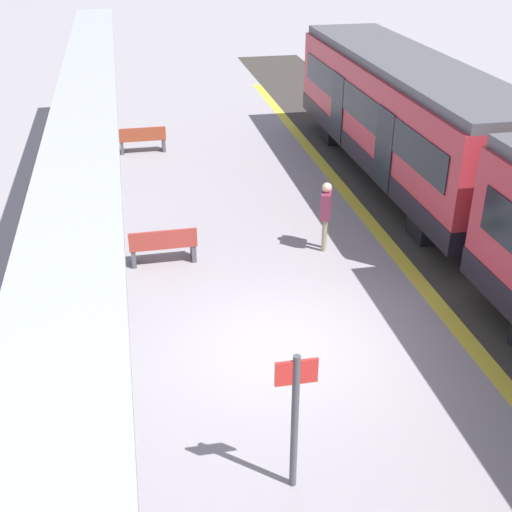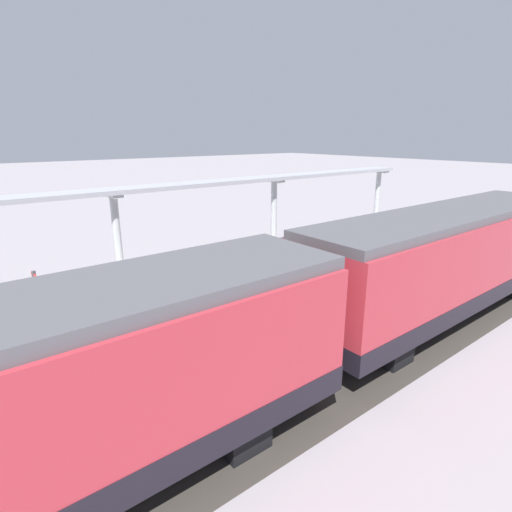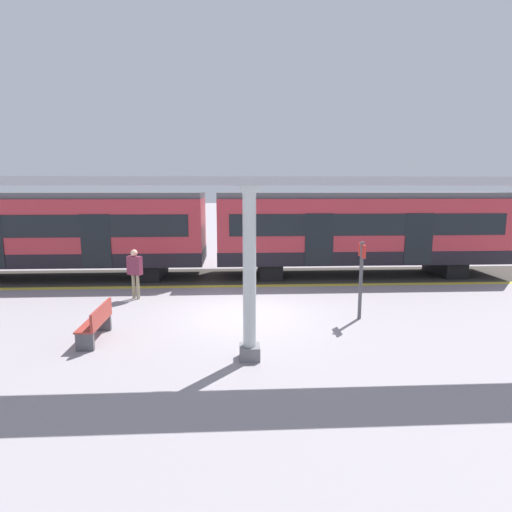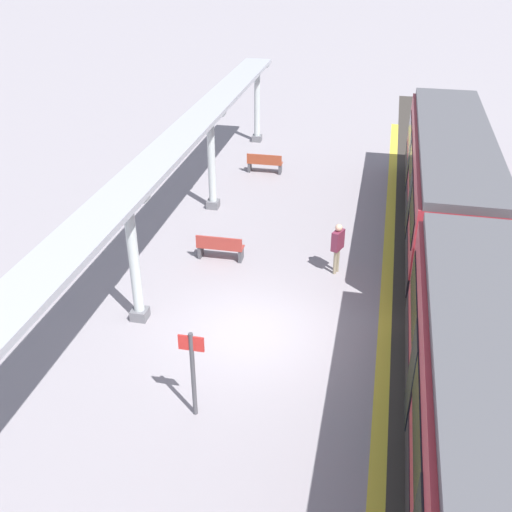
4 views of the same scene
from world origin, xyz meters
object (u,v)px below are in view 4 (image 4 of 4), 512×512
(canopy_pillar_third, at_px, (134,259))
(canopy_pillar_nearest, at_px, (257,103))
(platform_info_sign, at_px, (193,367))
(passenger_waiting_near_edge, at_px, (338,243))
(train_near_carriage, at_px, (449,180))
(train_far_carriage, at_px, (494,455))
(canopy_pillar_second, at_px, (212,161))
(bench_mid_platform, at_px, (220,247))
(bench_far_end, at_px, (265,163))

(canopy_pillar_third, bearing_deg, canopy_pillar_nearest, -90.00)
(platform_info_sign, xyz_separation_m, passenger_waiting_near_edge, (-2.45, -6.81, -0.29))
(train_near_carriage, height_order, train_far_carriage, same)
(canopy_pillar_second, xyz_separation_m, platform_info_sign, (-2.57, 10.65, -0.55))
(bench_mid_platform, xyz_separation_m, bench_far_end, (0.10, -7.72, 0.00))
(train_near_carriage, bearing_deg, platform_info_sign, 61.46)
(canopy_pillar_second, xyz_separation_m, bench_far_end, (-1.20, -3.92, -1.44))
(canopy_pillar_third, distance_m, bench_far_end, 11.53)
(canopy_pillar_nearest, bearing_deg, platform_info_sign, 97.84)
(train_far_carriage, height_order, bench_far_end, train_far_carriage)
(passenger_waiting_near_edge, bearing_deg, bench_far_end, -63.81)
(bench_far_end, xyz_separation_m, platform_info_sign, (-1.37, 14.57, 0.89))
(canopy_pillar_third, distance_m, bench_mid_platform, 4.14)
(train_near_carriage, xyz_separation_m, passenger_waiting_near_edge, (3.36, 3.87, -0.79))
(train_near_carriage, height_order, passenger_waiting_near_edge, train_near_carriage)
(train_far_carriage, height_order, passenger_waiting_near_edge, train_far_carriage)
(bench_far_end, relative_size, passenger_waiting_near_edge, 0.90)
(canopy_pillar_nearest, height_order, passenger_waiting_near_edge, canopy_pillar_nearest)
(train_near_carriage, relative_size, canopy_pillar_nearest, 3.18)
(train_far_carriage, bearing_deg, canopy_pillar_second, -55.88)
(train_far_carriage, height_order, canopy_pillar_nearest, canopy_pillar_nearest)
(canopy_pillar_nearest, xyz_separation_m, bench_far_end, (-1.20, 4.07, -1.44))
(train_far_carriage, distance_m, bench_far_end, 17.85)
(train_near_carriage, xyz_separation_m, canopy_pillar_third, (8.38, 7.48, 0.05))
(bench_far_end, bearing_deg, canopy_pillar_nearest, -73.56)
(canopy_pillar_nearest, relative_size, bench_far_end, 2.47)
(train_far_carriage, xyz_separation_m, canopy_pillar_second, (8.38, -12.36, 0.05))
(canopy_pillar_nearest, distance_m, bench_mid_platform, 11.95)
(canopy_pillar_second, bearing_deg, bench_mid_platform, 108.86)
(bench_far_end, bearing_deg, platform_info_sign, 95.36)
(canopy_pillar_nearest, xyz_separation_m, passenger_waiting_near_edge, (-5.02, 11.83, -0.84))
(train_far_carriage, bearing_deg, canopy_pillar_third, -30.36)
(canopy_pillar_second, xyz_separation_m, bench_mid_platform, (-1.30, 3.80, -1.44))
(train_near_carriage, height_order, bench_mid_platform, train_near_carriage)
(bench_far_end, distance_m, passenger_waiting_near_edge, 8.67)
(platform_info_sign, relative_size, passenger_waiting_near_edge, 1.32)
(bench_mid_platform, distance_m, bench_far_end, 7.72)
(train_far_carriage, relative_size, passenger_waiting_near_edge, 7.09)
(canopy_pillar_third, height_order, platform_info_sign, canopy_pillar_third)
(train_far_carriage, distance_m, canopy_pillar_nearest, 22.01)
(canopy_pillar_third, relative_size, platform_info_sign, 1.69)
(canopy_pillar_third, bearing_deg, bench_mid_platform, -109.54)
(canopy_pillar_third, distance_m, platform_info_sign, 4.14)
(canopy_pillar_second, distance_m, bench_mid_platform, 4.26)
(passenger_waiting_near_edge, bearing_deg, canopy_pillar_nearest, -67.01)
(platform_info_sign, distance_m, passenger_waiting_near_edge, 7.25)
(train_far_carriage, xyz_separation_m, canopy_pillar_nearest, (8.38, -20.35, 0.05))
(train_far_carriage, distance_m, canopy_pillar_second, 14.93)
(canopy_pillar_second, height_order, passenger_waiting_near_edge, canopy_pillar_second)
(train_far_carriage, bearing_deg, passenger_waiting_near_edge, -68.49)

